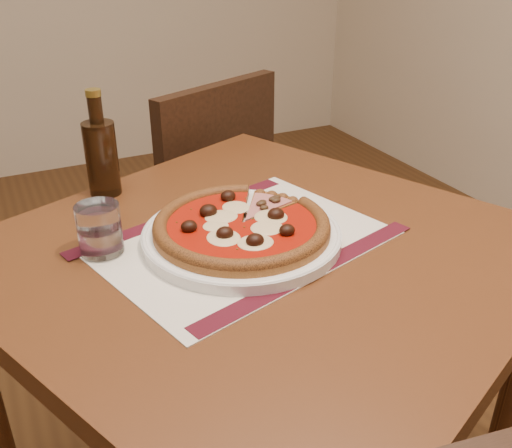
{
  "coord_description": "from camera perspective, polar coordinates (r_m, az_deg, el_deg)",
  "views": [
    {
      "loc": [
        0.37,
        -0.18,
        1.2
      ],
      "look_at": [
        0.73,
        0.55,
        0.78
      ],
      "focal_mm": 40.0,
      "sensor_mm": 36.0,
      "label": 1
    }
  ],
  "objects": [
    {
      "name": "water_glass",
      "position": [
        0.91,
        -15.37,
        -0.57
      ],
      "size": [
        0.07,
        0.07,
        0.08
      ],
      "primitive_type": "cylinder",
      "rotation": [
        0.0,
        0.0,
        -0.06
      ],
      "color": "white",
      "rests_on": "table"
    },
    {
      "name": "bottle",
      "position": [
        1.11,
        -15.22,
        6.72
      ],
      "size": [
        0.06,
        0.06,
        0.2
      ],
      "color": "black",
      "rests_on": "table"
    },
    {
      "name": "ham_slice",
      "position": [
        0.99,
        0.79,
        2.0
      ],
      "size": [
        0.12,
        0.11,
        0.02
      ],
      "rotation": [
        0.0,
        0.0,
        0.63
      ],
      "color": "#9B5C25",
      "rests_on": "plate"
    },
    {
      "name": "pizza",
      "position": [
        0.92,
        -1.46,
        -0.09
      ],
      "size": [
        0.29,
        0.29,
        0.04
      ],
      "color": "#9B5C25",
      "rests_on": "plate"
    },
    {
      "name": "chair_far",
      "position": [
        1.65,
        -6.04,
        1.78
      ],
      "size": [
        0.53,
        0.53,
        0.86
      ],
      "rotation": [
        0.0,
        0.0,
        3.54
      ],
      "color": "black",
      "rests_on": "ground"
    },
    {
      "name": "table",
      "position": [
        0.97,
        0.52,
        -7.37
      ],
      "size": [
        1.05,
        1.05,
        0.75
      ],
      "rotation": [
        0.0,
        0.0,
        0.4
      ],
      "color": "brown",
      "rests_on": "ground"
    },
    {
      "name": "plate",
      "position": [
        0.93,
        -1.43,
        -1.16
      ],
      "size": [
        0.32,
        0.32,
        0.02
      ],
      "primitive_type": "cylinder",
      "color": "white",
      "rests_on": "placemat"
    },
    {
      "name": "placemat",
      "position": [
        0.93,
        -1.42,
        -1.7
      ],
      "size": [
        0.51,
        0.43,
        0.0
      ],
      "primitive_type": "cube",
      "rotation": [
        0.0,
        0.0,
        0.27
      ],
      "color": "beige",
      "rests_on": "table"
    }
  ]
}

